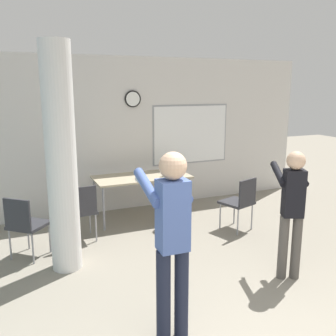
{
  "coord_description": "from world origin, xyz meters",
  "views": [
    {
      "loc": [
        -1.72,
        -1.56,
        2.27
      ],
      "look_at": [
        0.16,
        2.8,
        1.23
      ],
      "focal_mm": 40.0,
      "sensor_mm": 36.0,
      "label": 1
    }
  ],
  "objects_px": {
    "chair_mid_room": "(240,200)",
    "bottle_on_table": "(165,171)",
    "chair_table_left": "(81,208)",
    "person_playing_side": "(292,205)",
    "folding_table": "(142,179)",
    "chair_near_pillar": "(25,222)",
    "person_playing_front": "(171,233)"
  },
  "relations": [
    {
      "from": "bottle_on_table",
      "to": "chair_mid_room",
      "type": "height_order",
      "value": "bottle_on_table"
    },
    {
      "from": "folding_table",
      "to": "chair_mid_room",
      "type": "bearing_deg",
      "value": -43.8
    },
    {
      "from": "person_playing_side",
      "to": "person_playing_front",
      "type": "distance_m",
      "value": 1.82
    },
    {
      "from": "person_playing_front",
      "to": "chair_table_left",
      "type": "bearing_deg",
      "value": 97.39
    },
    {
      "from": "chair_mid_room",
      "to": "person_playing_front",
      "type": "height_order",
      "value": "person_playing_front"
    },
    {
      "from": "bottle_on_table",
      "to": "chair_mid_room",
      "type": "xyz_separation_m",
      "value": [
        0.87,
        -1.03,
        -0.33
      ]
    },
    {
      "from": "bottle_on_table",
      "to": "chair_mid_room",
      "type": "bearing_deg",
      "value": -49.9
    },
    {
      "from": "folding_table",
      "to": "bottle_on_table",
      "type": "relative_size",
      "value": 7.05
    },
    {
      "from": "folding_table",
      "to": "bottle_on_table",
      "type": "height_order",
      "value": "bottle_on_table"
    },
    {
      "from": "chair_table_left",
      "to": "person_playing_side",
      "type": "distance_m",
      "value": 2.97
    },
    {
      "from": "chair_table_left",
      "to": "person_playing_front",
      "type": "xyz_separation_m",
      "value": [
        0.33,
        -2.55,
        0.52
      ]
    },
    {
      "from": "chair_near_pillar",
      "to": "chair_table_left",
      "type": "bearing_deg",
      "value": 20.32
    },
    {
      "from": "chair_mid_room",
      "to": "bottle_on_table",
      "type": "bearing_deg",
      "value": 130.1
    },
    {
      "from": "chair_table_left",
      "to": "chair_mid_room",
      "type": "relative_size",
      "value": 1.0
    },
    {
      "from": "folding_table",
      "to": "person_playing_front",
      "type": "height_order",
      "value": "person_playing_front"
    },
    {
      "from": "folding_table",
      "to": "bottle_on_table",
      "type": "xyz_separation_m",
      "value": [
        0.37,
        -0.16,
        0.14
      ]
    },
    {
      "from": "folding_table",
      "to": "chair_mid_room",
      "type": "height_order",
      "value": "chair_mid_room"
    },
    {
      "from": "chair_table_left",
      "to": "chair_mid_room",
      "type": "bearing_deg",
      "value": -13.47
    },
    {
      "from": "chair_table_left",
      "to": "chair_near_pillar",
      "type": "bearing_deg",
      "value": -159.68
    },
    {
      "from": "bottle_on_table",
      "to": "chair_mid_room",
      "type": "distance_m",
      "value": 1.39
    },
    {
      "from": "chair_mid_room",
      "to": "person_playing_side",
      "type": "bearing_deg",
      "value": -101.85
    },
    {
      "from": "chair_mid_room",
      "to": "person_playing_side",
      "type": "relative_size",
      "value": 0.56
    },
    {
      "from": "chair_near_pillar",
      "to": "person_playing_side",
      "type": "distance_m",
      "value": 3.41
    },
    {
      "from": "person_playing_side",
      "to": "chair_table_left",
      "type": "bearing_deg",
      "value": 135.11
    },
    {
      "from": "chair_near_pillar",
      "to": "person_playing_side",
      "type": "xyz_separation_m",
      "value": [
        2.88,
        -1.78,
        0.41
      ]
    },
    {
      "from": "chair_near_pillar",
      "to": "chair_mid_room",
      "type": "bearing_deg",
      "value": -5.01
    },
    {
      "from": "chair_near_pillar",
      "to": "chair_mid_room",
      "type": "distance_m",
      "value": 3.2
    },
    {
      "from": "chair_near_pillar",
      "to": "chair_mid_room",
      "type": "xyz_separation_m",
      "value": [
        3.19,
        -0.28,
        0.0
      ]
    },
    {
      "from": "chair_table_left",
      "to": "person_playing_side",
      "type": "height_order",
      "value": "person_playing_side"
    },
    {
      "from": "bottle_on_table",
      "to": "chair_table_left",
      "type": "distance_m",
      "value": 1.63
    },
    {
      "from": "folding_table",
      "to": "person_playing_side",
      "type": "height_order",
      "value": "person_playing_side"
    },
    {
      "from": "folding_table",
      "to": "chair_near_pillar",
      "type": "bearing_deg",
      "value": -155.15
    }
  ]
}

